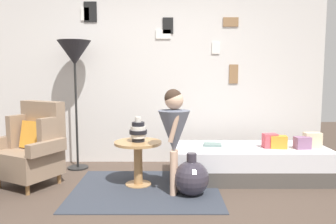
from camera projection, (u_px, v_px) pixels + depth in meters
name	position (u px, v px, depth m)	size (l,w,h in m)	color
ground_plane	(151.00, 215.00, 3.12)	(12.00, 12.00, 0.00)	#4C3D33
gallery_wall	(158.00, 73.00, 4.91)	(4.80, 0.12, 2.60)	silver
rug	(147.00, 189.00, 3.81)	(1.63, 1.38, 0.01)	#333842
armchair	(35.00, 147.00, 3.97)	(0.90, 0.82, 0.97)	olive
daybed	(250.00, 162.00, 4.20)	(1.90, 0.80, 0.40)	#4C4742
pillow_head	(314.00, 140.00, 4.14)	(0.20, 0.12, 0.18)	beige
pillow_mid	(304.00, 143.00, 4.05)	(0.18, 0.12, 0.14)	gray
pillow_back	(280.00, 142.00, 4.08)	(0.19, 0.12, 0.15)	orange
pillow_extra	(271.00, 141.00, 4.11)	(0.16, 0.12, 0.17)	#D64C56
side_table	(139.00, 154.00, 3.92)	(0.55, 0.55, 0.52)	tan
vase_striped	(140.00, 131.00, 3.89)	(0.20, 0.20, 0.29)	black
floor_lamp	(76.00, 57.00, 4.50)	(0.44, 0.44, 1.73)	black
person_child	(175.00, 128.00, 3.58)	(0.34, 0.34, 1.14)	#D8AD8E
book_on_daybed	(214.00, 145.00, 4.22)	(0.22, 0.16, 0.03)	slate
demijohn_near	(193.00, 178.00, 3.61)	(0.38, 0.38, 0.46)	#332D38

